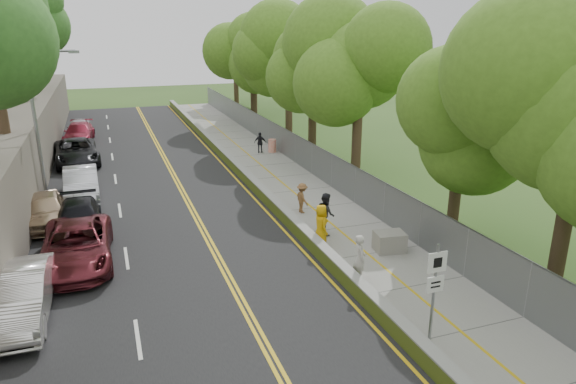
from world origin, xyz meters
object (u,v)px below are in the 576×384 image
construction_barrel (272,146)px  concrete_block (390,242)px  car_2 (77,245)px  signpost (435,282)px  person_far (260,143)px  painter_0 (321,225)px  streetlight (40,118)px  car_1 (19,296)px

construction_barrel → concrete_block: (-0.88, -18.37, -0.08)m
car_2 → signpost: bearing=-40.6°
person_far → painter_0: bearing=105.0°
streetlight → concrete_block: (13.66, -11.00, -4.18)m
person_far → concrete_block: bearing=113.2°
concrete_block → car_1: bearing=-177.6°
concrete_block → person_far: 18.51m
signpost → person_far: signpost is taller
concrete_block → car_2: (-12.20, 3.08, 0.38)m
car_2 → streetlight: bearing=102.0°
signpost → person_far: (2.14, 24.53, -1.15)m
painter_0 → person_far: (2.44, 16.94, -0.14)m
car_1 → car_2: (1.60, 3.66, -0.02)m
car_2 → painter_0: (9.75, -1.51, 0.12)m
signpost → painter_0: bearing=92.3°
signpost → car_2: bearing=137.9°
concrete_block → car_2: bearing=165.9°
car_1 → painter_0: (11.35, 2.15, 0.10)m
person_far → car_2: bearing=74.9°
streetlight → car_2: bearing=-79.5°
car_2 → painter_0: painter_0 is taller
construction_barrel → concrete_block: bearing=-92.7°
signpost → construction_barrel: 24.61m
concrete_block → painter_0: bearing=147.4°
car_1 → construction_barrel: bearing=53.2°
car_2 → person_far: 19.67m
streetlight → signpost: bearing=-55.9°
car_2 → concrete_block: bearing=-12.6°
signpost → concrete_block: (2.15, 6.02, -1.51)m
signpost → car_2: 13.60m
construction_barrel → car_2: (-13.08, -15.29, 0.29)m
signpost → car_2: size_ratio=0.54×
car_1 → person_far: 23.55m
construction_barrel → painter_0: bearing=-101.2°
streetlight → construction_barrel: streetlight is taller
streetlight → concrete_block: 18.03m
signpost → construction_barrel: (3.03, 24.38, -1.43)m
construction_barrel → concrete_block: construction_barrel is taller
construction_barrel → painter_0: size_ratio=0.54×
streetlight → car_2: streetlight is taller
streetlight → construction_barrel: 16.81m
signpost → person_far: size_ratio=2.04×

